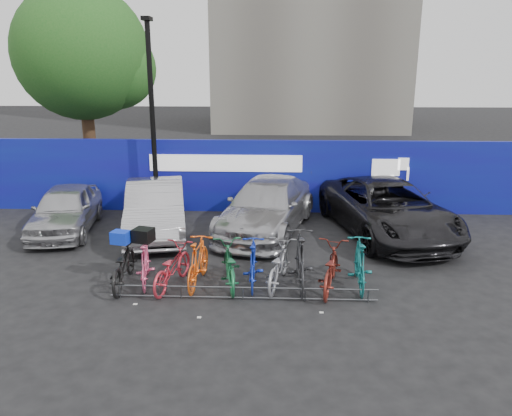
# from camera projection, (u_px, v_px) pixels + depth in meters

# --- Properties ---
(ground) EXTENTS (100.00, 100.00, 0.00)m
(ground) POSITION_uv_depth(u_px,v_px,m) (245.00, 287.00, 11.02)
(ground) COLOR black
(ground) RESTS_ON ground
(hoarding) EXTENTS (22.00, 0.18, 2.40)m
(hoarding) POSITION_uv_depth(u_px,v_px,m) (256.00, 176.00, 16.45)
(hoarding) COLOR #110A8F
(hoarding) RESTS_ON ground
(tree) EXTENTS (5.40, 5.20, 7.80)m
(tree) POSITION_uv_depth(u_px,v_px,m) (88.00, 56.00, 19.55)
(tree) COLOR #382314
(tree) RESTS_ON ground
(lamppost) EXTENTS (0.25, 0.50, 6.11)m
(lamppost) POSITION_uv_depth(u_px,v_px,m) (152.00, 114.00, 15.43)
(lamppost) COLOR black
(lamppost) RESTS_ON ground
(bike_rack) EXTENTS (5.60, 0.03, 0.30)m
(bike_rack) POSITION_uv_depth(u_px,v_px,m) (243.00, 293.00, 10.40)
(bike_rack) COLOR #595B60
(bike_rack) RESTS_ON ground
(car_0) EXTENTS (2.19, 4.17, 1.35)m
(car_0) POSITION_uv_depth(u_px,v_px,m) (66.00, 209.00, 14.58)
(car_0) COLOR #ABABAF
(car_0) RESTS_ON ground
(car_1) EXTENTS (2.53, 4.81, 1.51)m
(car_1) POSITION_uv_depth(u_px,v_px,m) (156.00, 208.00, 14.40)
(car_1) COLOR #A2A2A6
(car_1) RESTS_ON ground
(car_2) EXTENTS (3.32, 5.48, 1.49)m
(car_2) POSITION_uv_depth(u_px,v_px,m) (267.00, 206.00, 14.64)
(car_2) COLOR #A7A6AB
(car_2) RESTS_ON ground
(car_3) EXTENTS (3.77, 6.02, 1.55)m
(car_3) POSITION_uv_depth(u_px,v_px,m) (387.00, 208.00, 14.30)
(car_3) COLOR black
(car_3) RESTS_ON ground
(bike_0) EXTENTS (0.78, 1.93, 0.99)m
(bike_0) POSITION_uv_depth(u_px,v_px,m) (123.00, 264.00, 11.01)
(bike_0) COLOR black
(bike_0) RESTS_ON ground
(bike_1) EXTENTS (0.76, 1.71, 0.99)m
(bike_1) POSITION_uv_depth(u_px,v_px,m) (145.00, 262.00, 11.12)
(bike_1) COLOR #E6527F
(bike_1) RESTS_ON ground
(bike_2) EXTENTS (1.02, 1.86, 0.93)m
(bike_2) POSITION_uv_depth(u_px,v_px,m) (172.00, 267.00, 10.94)
(bike_2) COLOR #C52A3A
(bike_2) RESTS_ON ground
(bike_3) EXTENTS (0.66, 1.83, 1.07)m
(bike_3) POSITION_uv_depth(u_px,v_px,m) (198.00, 262.00, 11.03)
(bike_3) COLOR #FF5F15
(bike_3) RESTS_ON ground
(bike_4) EXTENTS (0.95, 1.90, 0.95)m
(bike_4) POSITION_uv_depth(u_px,v_px,m) (229.00, 265.00, 11.01)
(bike_4) COLOR #1A693B
(bike_4) RESTS_ON ground
(bike_5) EXTENTS (0.52, 1.73, 1.03)m
(bike_5) POSITION_uv_depth(u_px,v_px,m) (253.00, 263.00, 11.02)
(bike_5) COLOR #142DB0
(bike_5) RESTS_ON ground
(bike_6) EXTENTS (1.01, 1.90, 0.95)m
(bike_6) POSITION_uv_depth(u_px,v_px,m) (278.00, 265.00, 11.03)
(bike_6) COLOR #929399
(bike_6) RESTS_ON ground
(bike_7) EXTENTS (0.61, 2.06, 1.23)m
(bike_7) POSITION_uv_depth(u_px,v_px,m) (300.00, 259.00, 10.97)
(bike_7) COLOR #29292B
(bike_7) RESTS_ON ground
(bike_8) EXTENTS (1.05, 1.99, 0.99)m
(bike_8) POSITION_uv_depth(u_px,v_px,m) (330.00, 268.00, 10.81)
(bike_8) COLOR maroon
(bike_8) RESTS_ON ground
(bike_9) EXTENTS (0.62, 1.84, 1.09)m
(bike_9) POSITION_uv_depth(u_px,v_px,m) (360.00, 264.00, 10.92)
(bike_9) COLOR #126666
(bike_9) RESTS_ON ground
(cargo_crate) EXTENTS (0.44, 0.37, 0.27)m
(cargo_crate) POSITION_uv_depth(u_px,v_px,m) (121.00, 237.00, 10.84)
(cargo_crate) COLOR #1031D0
(cargo_crate) RESTS_ON bike_0
(cargo_topcase) EXTENTS (0.49, 0.46, 0.30)m
(cargo_topcase) POSITION_uv_depth(u_px,v_px,m) (143.00, 235.00, 10.94)
(cargo_topcase) COLOR black
(cargo_topcase) RESTS_ON bike_1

